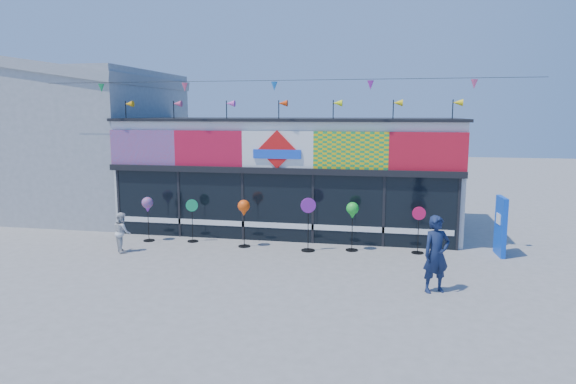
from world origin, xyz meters
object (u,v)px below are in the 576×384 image
(spinner_3, at_px, (308,223))
(spinner_4, at_px, (352,212))
(child, at_px, (122,232))
(spinner_0, at_px, (148,206))
(spinner_5, at_px, (418,229))
(spinner_1, at_px, (192,219))
(adult_man, at_px, (436,254))
(blue_sign, at_px, (501,226))
(spinner_2, at_px, (244,209))

(spinner_3, height_order, spinner_4, spinner_3)
(spinner_3, xyz_separation_m, child, (-5.66, -1.22, -0.27))
(spinner_0, bearing_deg, spinner_4, 1.05)
(spinner_0, height_order, spinner_5, spinner_0)
(spinner_1, relative_size, adult_man, 0.77)
(blue_sign, relative_size, spinner_1, 1.25)
(spinner_1, bearing_deg, spinner_3, -5.50)
(blue_sign, distance_m, child, 11.61)
(spinner_2, distance_m, spinner_4, 3.46)
(spinner_3, height_order, child, spinner_3)
(spinner_5, bearing_deg, spinner_2, -176.81)
(spinner_4, distance_m, adult_man, 4.09)
(spinner_0, xyz_separation_m, spinner_3, (5.49, -0.18, -0.31))
(blue_sign, bearing_deg, spinner_5, -177.75)
(spinner_3, relative_size, spinner_4, 1.09)
(spinner_5, height_order, child, spinner_5)
(adult_man, bearing_deg, spinner_3, 112.53)
(spinner_1, xyz_separation_m, adult_man, (7.60, -3.47, 0.18))
(spinner_0, height_order, child, spinner_0)
(child, bearing_deg, spinner_0, -48.31)
(spinner_4, bearing_deg, spinner_5, 2.54)
(spinner_1, height_order, spinner_5, spinner_5)
(blue_sign, height_order, spinner_1, blue_sign)
(spinner_4, bearing_deg, blue_sign, 4.57)
(child, bearing_deg, spinner_5, -120.90)
(spinner_3, distance_m, adult_man, 4.75)
(spinner_5, bearing_deg, spinner_0, -178.61)
(spinner_1, distance_m, spinner_3, 4.01)
(spinner_0, distance_m, spinner_2, 3.38)
(blue_sign, xyz_separation_m, adult_man, (-2.18, -3.75, 0.03))
(spinner_2, xyz_separation_m, child, (-3.56, -1.32, -0.61))
(blue_sign, xyz_separation_m, spinner_5, (-2.42, -0.27, -0.13))
(spinner_1, relative_size, spinner_4, 0.93)
(spinner_2, height_order, spinner_3, spinner_3)
(blue_sign, height_order, spinner_5, blue_sign)
(blue_sign, relative_size, spinner_3, 1.07)
(spinner_0, bearing_deg, spinner_2, -1.53)
(spinner_4, height_order, spinner_5, spinner_4)
(blue_sign, relative_size, adult_man, 0.96)
(blue_sign, bearing_deg, child, -174.63)
(spinner_0, distance_m, spinner_4, 6.83)
(spinner_0, distance_m, spinner_3, 5.50)
(blue_sign, bearing_deg, spinner_1, 177.65)
(spinner_2, xyz_separation_m, spinner_3, (2.11, -0.09, -0.34))
(spinner_1, distance_m, spinner_4, 5.36)
(spinner_0, xyz_separation_m, spinner_5, (8.85, 0.21, -0.43))
(spinner_5, bearing_deg, spinner_3, -173.23)
(spinner_0, bearing_deg, child, -97.22)
(spinner_2, distance_m, spinner_3, 2.14)
(spinner_0, relative_size, child, 1.21)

